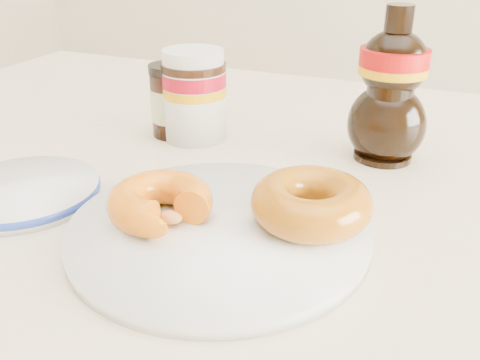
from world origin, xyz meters
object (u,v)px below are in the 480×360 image
at_px(dining_table, 299,252).
at_px(donut_bitten, 160,202).
at_px(donut_whole, 311,203).
at_px(blue_rim_saucer, 24,191).
at_px(plate, 218,230).
at_px(syrup_bottle, 391,86).
at_px(dark_jar, 173,101).
at_px(nutella_jar, 194,92).

bearing_deg(dining_table, donut_bitten, -124.00).
bearing_deg(donut_whole, blue_rim_saucer, -170.89).
bearing_deg(plate, donut_whole, 25.89).
height_order(syrup_bottle, dark_jar, syrup_bottle).
relative_size(donut_bitten, blue_rim_saucer, 0.62).
relative_size(plate, donut_whole, 2.50).
bearing_deg(syrup_bottle, donut_bitten, -122.07).
bearing_deg(donut_bitten, plate, 5.93).
height_order(dining_table, dark_jar, dark_jar).
height_order(dining_table, blue_rim_saucer, blue_rim_saucer).
xyz_separation_m(dining_table, nutella_jar, (-0.17, 0.09, 0.15)).
relative_size(donut_whole, syrup_bottle, 0.61).
bearing_deg(donut_bitten, nutella_jar, 103.11).
xyz_separation_m(donut_whole, dark_jar, (-0.24, 0.18, 0.01)).
xyz_separation_m(donut_whole, nutella_jar, (-0.21, 0.18, 0.03)).
bearing_deg(donut_whole, dark_jar, 143.43).
height_order(donut_bitten, dark_jar, dark_jar).
relative_size(syrup_bottle, dark_jar, 1.89).
xyz_separation_m(donut_whole, blue_rim_saucer, (-0.29, -0.05, -0.02)).
relative_size(dining_table, blue_rim_saucer, 9.04).
bearing_deg(dark_jar, plate, -52.36).
distance_m(dining_table, donut_bitten, 0.20).
distance_m(plate, donut_bitten, 0.06).
height_order(dining_table, nutella_jar, nutella_jar).
relative_size(donut_whole, nutella_jar, 0.93).
distance_m(donut_whole, blue_rim_saucer, 0.30).
distance_m(syrup_bottle, blue_rim_saucer, 0.42).
distance_m(plate, blue_rim_saucer, 0.22).
height_order(donut_bitten, blue_rim_saucer, donut_bitten).
relative_size(nutella_jar, dark_jar, 1.22).
xyz_separation_m(donut_bitten, blue_rim_saucer, (-0.16, 0.00, -0.02)).
bearing_deg(donut_whole, plate, -154.11).
relative_size(dark_jar, blue_rim_saucer, 0.61).
xyz_separation_m(dining_table, dark_jar, (-0.21, 0.09, 0.13)).
bearing_deg(blue_rim_saucer, donut_bitten, -0.43).
distance_m(dining_table, blue_rim_saucer, 0.31).
distance_m(dining_table, nutella_jar, 0.24).
bearing_deg(nutella_jar, syrup_bottle, 6.36).
height_order(donut_bitten, donut_whole, donut_whole).
distance_m(dining_table, syrup_bottle, 0.22).
height_order(plate, syrup_bottle, syrup_bottle).
distance_m(plate, nutella_jar, 0.26).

